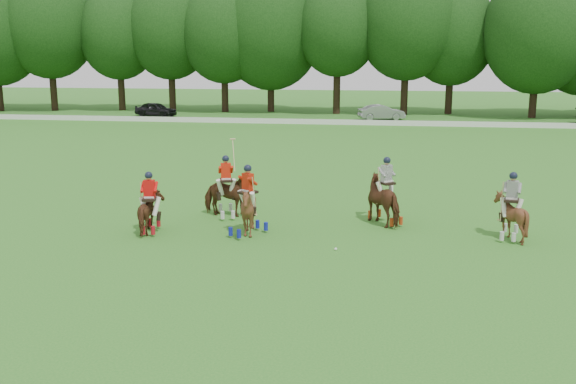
# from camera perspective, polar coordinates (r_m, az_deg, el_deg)

# --- Properties ---
(ground) EXTENTS (180.00, 180.00, 0.00)m
(ground) POSITION_cam_1_polar(r_m,az_deg,el_deg) (18.33, -7.35, -6.88)
(ground) COLOR #277120
(ground) RESTS_ON ground
(tree_line) EXTENTS (117.98, 14.32, 14.75)m
(tree_line) POSITION_cam_1_polar(r_m,az_deg,el_deg) (64.87, 4.71, 14.20)
(tree_line) COLOR black
(tree_line) RESTS_ON ground
(boundary_rail) EXTENTS (120.00, 0.10, 0.44)m
(boundary_rail) POSITION_cam_1_polar(r_m,az_deg,el_deg) (55.14, 3.55, 6.24)
(boundary_rail) COLOR white
(boundary_rail) RESTS_ON ground
(car_left) EXTENTS (4.33, 2.52, 1.38)m
(car_left) POSITION_cam_1_polar(r_m,az_deg,el_deg) (63.25, -11.67, 7.21)
(car_left) COLOR black
(car_left) RESTS_ON ground
(car_mid) EXTENTS (4.41, 2.59, 1.37)m
(car_mid) POSITION_cam_1_polar(r_m,az_deg,el_deg) (59.36, 8.31, 7.02)
(car_mid) COLOR gray
(car_mid) RESTS_ON ground
(polo_red_a) EXTENTS (1.04, 1.71, 2.10)m
(polo_red_a) POSITION_cam_1_polar(r_m,az_deg,el_deg) (22.14, -12.14, -1.70)
(polo_red_a) COLOR #512C15
(polo_red_a) RESTS_ON ground
(polo_red_b) EXTENTS (1.93, 1.79, 2.85)m
(polo_red_b) POSITION_cam_1_polar(r_m,az_deg,el_deg) (23.84, -5.50, -0.28)
(polo_red_b) COLOR #512C15
(polo_red_b) RESTS_ON ground
(polo_red_c) EXTENTS (2.00, 2.04, 2.39)m
(polo_red_c) POSITION_cam_1_polar(r_m,az_deg,el_deg) (21.34, -3.56, -1.60)
(polo_red_c) COLOR #512C15
(polo_red_c) RESTS_ON ground
(polo_stripe_a) EXTENTS (1.97, 2.17, 2.41)m
(polo_stripe_a) POSITION_cam_1_polar(r_m,az_deg,el_deg) (23.04, 8.68, -0.66)
(polo_stripe_a) COLOR #512C15
(polo_stripe_a) RESTS_ON ground
(polo_stripe_b) EXTENTS (1.51, 1.62, 2.23)m
(polo_stripe_b) POSITION_cam_1_polar(r_m,az_deg,el_deg) (22.14, 19.16, -1.98)
(polo_stripe_b) COLOR #512C15
(polo_stripe_b) RESTS_ON ground
(polo_ball) EXTENTS (0.09, 0.09, 0.09)m
(polo_ball) POSITION_cam_1_polar(r_m,az_deg,el_deg) (19.94, 4.26, -5.08)
(polo_ball) COLOR white
(polo_ball) RESTS_ON ground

